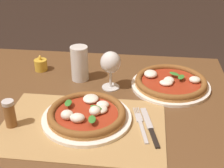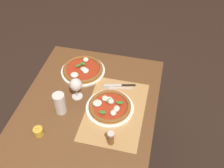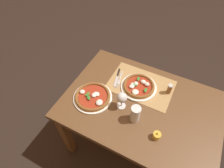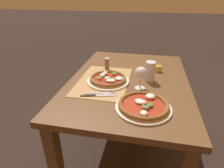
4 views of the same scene
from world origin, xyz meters
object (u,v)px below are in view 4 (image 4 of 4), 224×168
object	(u,v)px
pizza_near	(108,79)
votive_candle	(158,69)
fork	(101,93)
pepper_shaker	(107,64)
wine_glass	(141,74)
pizza_far	(143,106)
knife	(98,96)
pint_glass	(150,72)

from	to	relation	value
pizza_near	votive_candle	world-z (taller)	votive_candle
fork	pepper_shaker	xyz separation A→B (m)	(-0.42, -0.06, 0.04)
pizza_near	wine_glass	bearing A→B (deg)	77.30
fork	pizza_far	bearing A→B (deg)	68.55
knife	pepper_shaker	size ratio (longest dim) A/B	2.19
pizza_far	knife	distance (m)	0.30
knife	pint_glass	bearing A→B (deg)	133.77
wine_glass	fork	distance (m)	0.29
fork	pizza_near	bearing A→B (deg)	177.23
knife	pizza_far	bearing A→B (deg)	74.63
pizza_near	pepper_shaker	world-z (taller)	pepper_shaker
pizza_near	pepper_shaker	xyz separation A→B (m)	(-0.24, -0.06, 0.03)
pizza_far	fork	xyz separation A→B (m)	(-0.11, -0.28, -0.01)
pint_glass	fork	size ratio (longest dim) A/B	0.73
pepper_shaker	votive_candle	bearing A→B (deg)	94.96
pizza_far	fork	bearing A→B (deg)	-111.45
pizza_far	votive_candle	size ratio (longest dim) A/B	4.38
pizza_near	pizza_far	distance (m)	0.39
fork	votive_candle	size ratio (longest dim) A/B	2.76
pizza_near	pint_glass	distance (m)	0.31
pepper_shaker	fork	bearing A→B (deg)	7.49
pepper_shaker	pint_glass	bearing A→B (deg)	66.65
wine_glass	pint_glass	distance (m)	0.15
wine_glass	votive_candle	size ratio (longest dim) A/B	2.15
fork	votive_candle	xyz separation A→B (m)	(-0.46, 0.36, 0.02)
pizza_far	wine_glass	bearing A→B (deg)	-171.27
pint_glass	votive_candle	world-z (taller)	pint_glass
votive_candle	pepper_shaker	size ratio (longest dim) A/B	0.74
pizza_near	pint_glass	size ratio (longest dim) A/B	2.08
pint_glass	pepper_shaker	world-z (taller)	pint_glass
pizza_near	knife	xyz separation A→B (m)	(0.21, -0.02, -0.02)
wine_glass	fork	world-z (taller)	wine_glass
knife	pizza_near	bearing A→B (deg)	174.72
wine_glass	votive_candle	bearing A→B (deg)	159.35
pint_glass	knife	distance (m)	0.43
knife	pepper_shaker	bearing A→B (deg)	-174.34
pizza_far	knife	size ratio (longest dim) A/B	1.48
votive_candle	pizza_near	bearing A→B (deg)	-52.15
votive_candle	wine_glass	bearing A→B (deg)	-20.65
pint_glass	knife	world-z (taller)	pint_glass
wine_glass	pepper_shaker	bearing A→B (deg)	-134.62
pizza_near	fork	size ratio (longest dim) A/B	1.52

